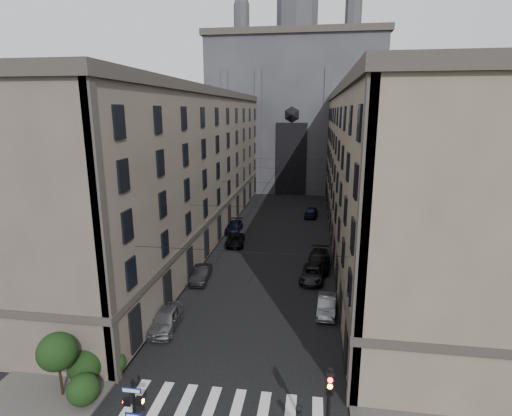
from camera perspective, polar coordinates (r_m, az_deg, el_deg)
The scene contains 18 objects.
sidewalk_left at distance 54.37m, azimuth -8.14°, elevation -3.70°, with size 7.00×80.00×0.15m, color #383533.
sidewalk_right at distance 52.56m, azimuth 14.47°, elevation -4.62°, with size 7.00×80.00×0.15m, color #383533.
zebra_crossing at distance 25.17m, azimuth -4.66°, elevation -26.51°, with size 11.00×3.20×0.01m, color beige.
building_left at distance 53.29m, azimuth -11.53°, elevation 6.03°, with size 13.60×60.60×18.85m.
building_right at distance 50.91m, azimuth 18.40°, elevation 5.26°, with size 13.60×60.60×18.85m.
gothic_tower at distance 88.75m, azimuth 5.62°, elevation 14.69°, with size 35.00×23.00×58.00m.
pedestrian_signal_left at distance 22.14m, azimuth -16.99°, elevation -25.94°, with size 1.02×0.38×4.00m.
traffic_light_right at distance 20.30m, azimuth 10.31°, elevation -26.21°, with size 0.34×0.50×5.20m.
shrub_cluster at distance 27.11m, azimuth -24.19°, elevation -19.80°, with size 3.90×4.40×3.90m.
tram_wires at distance 50.32m, azimuth 3.03°, elevation 3.43°, with size 14.00×60.00×0.43m.
car_left_near at distance 32.30m, azimuth -12.71°, elevation -15.22°, with size 1.87×4.65×1.59m, color slate.
car_left_midnear at distance 39.84m, azimuth -7.83°, elevation -9.35°, with size 1.50×4.29×1.41m, color black.
car_left_midfar at distance 49.64m, azimuth -3.00°, elevation -4.58°, with size 2.16×4.69×1.30m, color black.
car_left_far at distance 54.99m, azimuth -3.20°, elevation -2.69°, with size 1.98×4.88×1.42m, color black.
car_right_near at distance 34.22m, azimuth 10.04°, elevation -13.55°, with size 1.44×4.12×1.36m, color gray.
car_right_midnear at distance 40.05m, azimuth 8.06°, elevation -9.30°, with size 2.19×4.76×1.32m, color black.
car_right_midfar at distance 43.11m, azimuth 8.96°, elevation -7.40°, with size 2.30×5.65×1.64m, color black.
car_right_far at distance 62.95m, azimuth 7.88°, elevation -0.63°, with size 1.79×4.46×1.52m, color black.
Camera 1 is at (4.61, -13.66, 16.26)m, focal length 28.00 mm.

